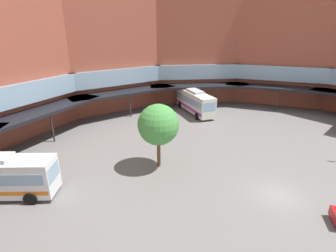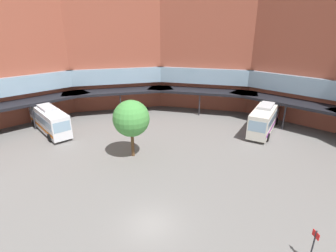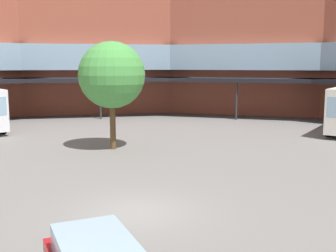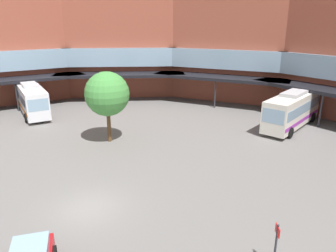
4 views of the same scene
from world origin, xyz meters
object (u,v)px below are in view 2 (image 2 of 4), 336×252
plaza_tree (131,119)px  bus_1 (49,119)px  bus_0 (265,118)px  stop_sign_post (314,242)px

plaza_tree → bus_1: bearing=164.4°
bus_1 → plaza_tree: bearing=19.3°
bus_0 → bus_1: size_ratio=1.07×
plaza_tree → stop_sign_post: bearing=-33.0°
bus_1 → plaza_tree: plaza_tree is taller
plaza_tree → bus_0: bearing=37.5°
stop_sign_post → plaza_tree: bearing=147.0°
bus_1 → stop_sign_post: bus_1 is taller
bus_0 → bus_1: 30.60m
bus_1 → stop_sign_post: 33.98m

